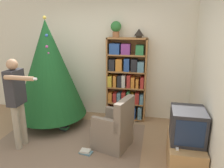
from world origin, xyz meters
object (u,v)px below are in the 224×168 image
bookshelf (126,80)px  armchair (114,130)px  standing_person (17,97)px  television (188,125)px  table_lamp (139,33)px  potted_plant (116,28)px  christmas_tree (49,69)px

bookshelf → armchair: size_ratio=1.97×
bookshelf → standing_person: 2.22m
television → table_lamp: (-0.87, 1.56, 1.21)m
standing_person → potted_plant: potted_plant is taller
christmas_tree → standing_person: christmas_tree is taller
armchair → standing_person: bearing=-62.7°
television → potted_plant: (-1.35, 1.56, 1.30)m
bookshelf → armchair: 1.34m
television → christmas_tree: (-2.64, 1.01, 0.49)m
table_lamp → armchair: bearing=-102.2°
potted_plant → table_lamp: 0.48m
television → bookshelf: bearing=125.7°
television → armchair: 1.24m
christmas_tree → table_lamp: 1.99m
television → standing_person: size_ratio=0.34×
bookshelf → armchair: bearing=-90.9°
standing_person → bookshelf: bearing=133.7°
potted_plant → bookshelf: bearing=-1.8°
bookshelf → television: 1.92m
television → armchair: bearing=163.3°
bookshelf → television: bearing=-54.3°
bookshelf → potted_plant: bearing=178.2°
bookshelf → potted_plant: 1.13m
standing_person → potted_plant: 2.33m
potted_plant → table_lamp: potted_plant is taller
bookshelf → standing_person: (-1.62, -1.51, 0.02)m
television → christmas_tree: bearing=159.1°
christmas_tree → table_lamp: (1.77, 0.55, 0.72)m
christmas_tree → potted_plant: 1.62m
bookshelf → table_lamp: table_lamp is taller
bookshelf → television: size_ratio=3.43×
christmas_tree → table_lamp: bearing=17.3°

